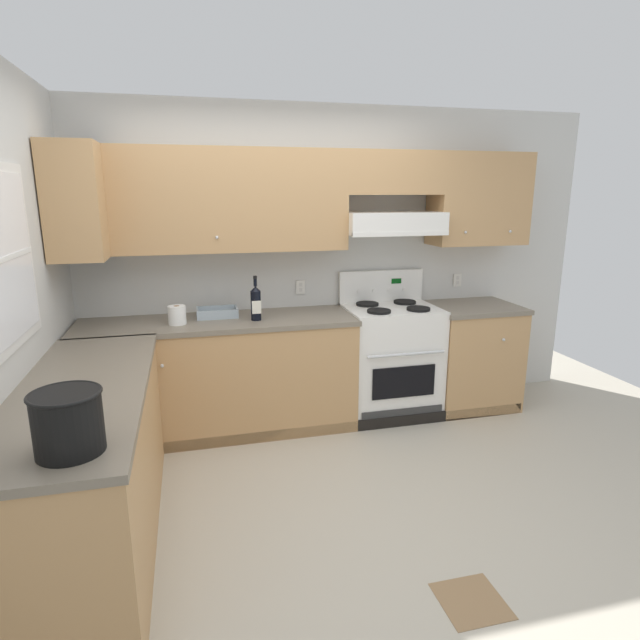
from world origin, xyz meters
The scene contains 11 objects.
ground_plane centered at (0.00, 0.00, 0.00)m, with size 7.04×7.04×0.00m, color #B2AA99.
floor_accent_tile centered at (0.51, -0.88, 0.00)m, with size 0.30×0.30×0.01m, color olive.
wall_back centered at (0.40, 1.53, 1.48)m, with size 4.68×0.57×2.55m.
wall_left centered at (-1.59, 0.23, 1.34)m, with size 0.47×4.00×2.55m.
counter_back_run centered at (0.08, 1.24, 0.45)m, with size 3.60×0.65×0.91m.
counter_left_run centered at (-1.24, 0.00, 0.45)m, with size 0.63×1.91×0.91m.
stove centered at (0.94, 1.25, 0.48)m, with size 0.76×0.62×1.20m.
wine_bottle centered at (-0.21, 1.17, 1.05)m, with size 0.08×0.08×0.34m.
bowl centered at (-0.49, 1.35, 0.93)m, with size 0.32×0.20×0.07m.
bucket centered at (-1.15, -0.73, 1.04)m, with size 0.26×0.26×0.24m.
paper_towel_roll centered at (-0.79, 1.19, 0.98)m, with size 0.13×0.13×0.14m.
Camera 1 is at (-0.68, -2.69, 1.87)m, focal length 29.23 mm.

